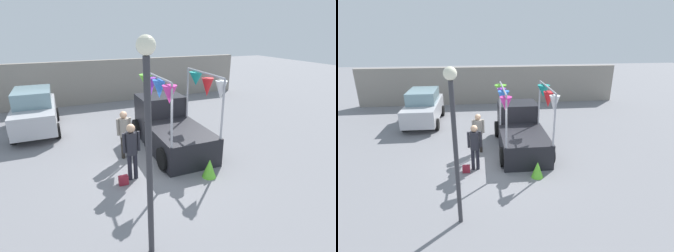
% 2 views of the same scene
% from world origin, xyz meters
% --- Properties ---
extents(ground_plane, '(60.00, 60.00, 0.00)m').
position_xyz_m(ground_plane, '(0.00, 0.00, 0.00)').
color(ground_plane, slate).
extents(vendor_truck, '(2.42, 4.07, 2.99)m').
position_xyz_m(vendor_truck, '(0.94, 1.35, 0.88)').
color(vendor_truck, black).
rests_on(vendor_truck, ground).
extents(parked_car, '(1.88, 4.00, 1.88)m').
position_xyz_m(parked_car, '(-3.95, 5.12, 0.94)').
color(parked_car, '#B7B7BC').
rests_on(parked_car, ground).
extents(person_customer, '(0.53, 0.34, 1.80)m').
position_xyz_m(person_customer, '(-1.07, -0.55, 1.10)').
color(person_customer, black).
rests_on(person_customer, ground).
extents(person_vendor, '(0.53, 0.34, 1.75)m').
position_xyz_m(person_vendor, '(-0.93, 0.93, 1.06)').
color(person_vendor, '#2D2823').
rests_on(person_vendor, ground).
extents(handbag, '(0.28, 0.16, 0.28)m').
position_xyz_m(handbag, '(-1.42, -0.75, 0.14)').
color(handbag, maroon).
rests_on(handbag, ground).
extents(street_lamp, '(0.32, 0.32, 4.29)m').
position_xyz_m(street_lamp, '(-1.49, -3.44, 2.76)').
color(street_lamp, '#333338').
rests_on(street_lamp, ground).
extents(brick_boundary_wall, '(18.00, 0.36, 2.60)m').
position_xyz_m(brick_boundary_wall, '(0.00, 8.96, 1.30)').
color(brick_boundary_wall, gray).
rests_on(brick_boundary_wall, ground).
extents(folded_kite_bundle_lime, '(0.51, 0.51, 0.60)m').
position_xyz_m(folded_kite_bundle_lime, '(1.16, -1.37, 0.30)').
color(folded_kite_bundle_lime, '#66CC33').
rests_on(folded_kite_bundle_lime, ground).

